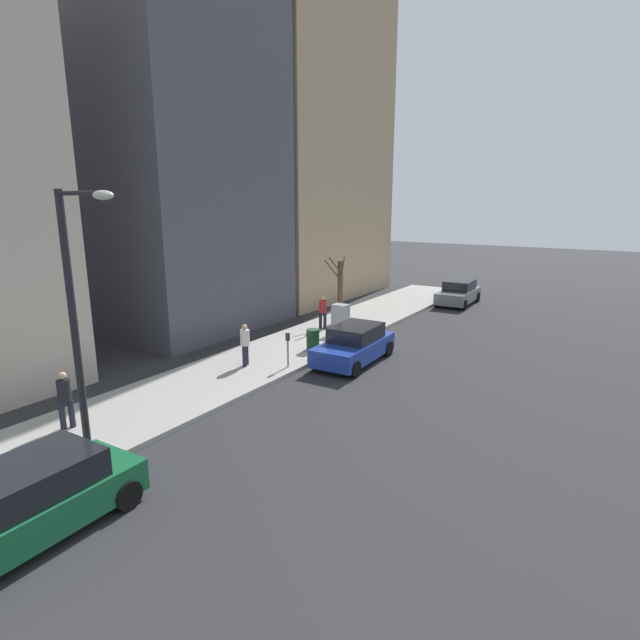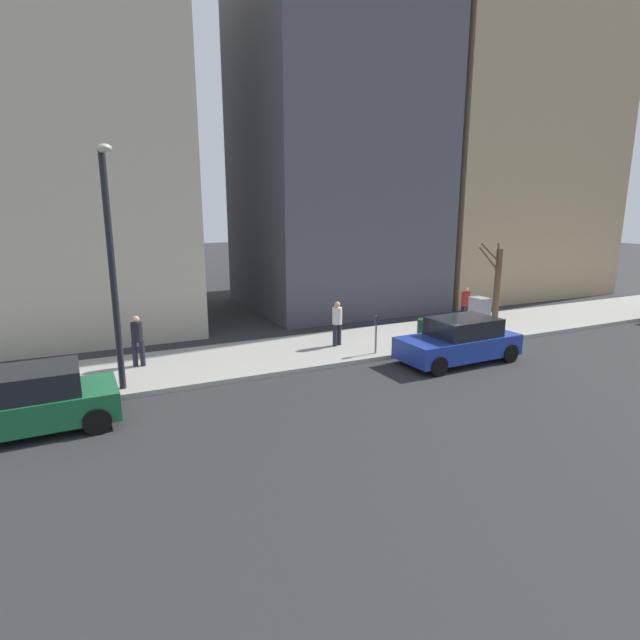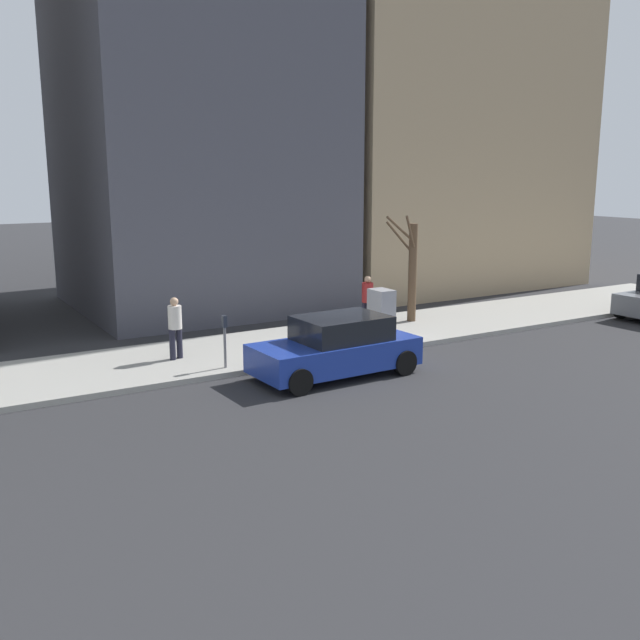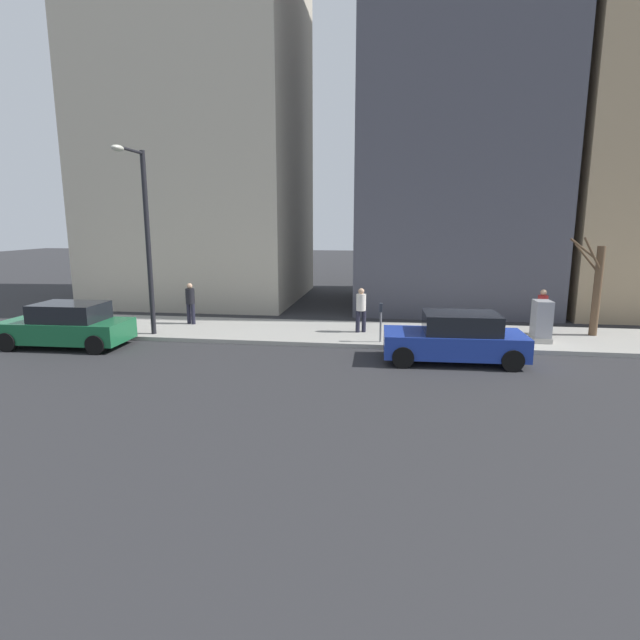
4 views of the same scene
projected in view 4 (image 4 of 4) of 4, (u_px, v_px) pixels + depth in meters
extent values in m
plane|color=#2B2B2D|center=(476.00, 353.00, 16.36)|extent=(120.00, 120.00, 0.00)
cube|color=#9E9B93|center=(467.00, 337.00, 18.29)|extent=(4.00, 36.00, 0.15)
cube|color=#1E389E|center=(453.00, 344.00, 15.21)|extent=(1.92, 4.25, 0.70)
cube|color=black|center=(461.00, 323.00, 15.06)|extent=(1.66, 2.24, 0.60)
cylinder|color=black|center=(403.00, 357.00, 14.60)|extent=(0.24, 0.65, 0.64)
cylinder|color=black|center=(400.00, 344.00, 16.26)|extent=(0.24, 0.65, 0.64)
cylinder|color=black|center=(512.00, 361.00, 14.25)|extent=(0.24, 0.65, 0.64)
cylinder|color=black|center=(498.00, 346.00, 15.91)|extent=(0.24, 0.65, 0.64)
cube|color=#196038|center=(66.00, 330.00, 17.05)|extent=(1.90, 4.24, 0.70)
cube|color=black|center=(70.00, 312.00, 16.91)|extent=(1.65, 2.24, 0.60)
cylinder|color=black|center=(7.00, 342.00, 16.45)|extent=(0.24, 0.65, 0.64)
cylinder|color=black|center=(41.00, 331.00, 18.11)|extent=(0.24, 0.65, 0.64)
cylinder|color=black|center=(96.00, 345.00, 16.09)|extent=(0.24, 0.65, 0.64)
cylinder|color=black|center=(122.00, 333.00, 17.75)|extent=(0.24, 0.65, 0.64)
cylinder|color=slate|center=(381.00, 327.00, 17.11)|extent=(0.07, 0.07, 1.05)
cube|color=#2D333D|center=(381.00, 308.00, 16.98)|extent=(0.14, 0.10, 0.30)
cube|color=#A8A399|center=(540.00, 339.00, 17.26)|extent=(0.83, 0.61, 0.18)
cube|color=#939399|center=(542.00, 319.00, 17.12)|extent=(0.75, 0.55, 1.25)
cylinder|color=black|center=(148.00, 245.00, 17.85)|extent=(0.18, 0.18, 6.50)
cylinder|color=black|center=(130.00, 150.00, 16.46)|extent=(1.60, 0.10, 0.10)
ellipsoid|color=beige|center=(118.00, 148.00, 15.69)|extent=(0.56, 0.32, 0.20)
cylinder|color=brown|center=(597.00, 291.00, 17.92)|extent=(0.28, 0.28, 3.23)
cylinder|color=brown|center=(593.00, 254.00, 17.36)|extent=(0.76, 0.93, 1.23)
cylinder|color=brown|center=(587.00, 259.00, 18.00)|extent=(0.56, 0.80, 1.11)
cylinder|color=brown|center=(585.00, 250.00, 17.73)|extent=(0.11, 1.10, 0.89)
cylinder|color=#14381E|center=(452.00, 328.00, 17.22)|extent=(0.56, 0.56, 0.90)
cylinder|color=#1E1E2D|center=(543.00, 324.00, 18.22)|extent=(0.16, 0.16, 0.82)
cylinder|color=#1E1E2D|center=(539.00, 322.00, 18.46)|extent=(0.16, 0.16, 0.82)
cylinder|color=#A52323|center=(543.00, 304.00, 18.20)|extent=(0.36, 0.36, 0.62)
sphere|color=tan|center=(544.00, 292.00, 18.12)|extent=(0.22, 0.22, 0.22)
cylinder|color=#1E1E2D|center=(364.00, 321.00, 18.70)|extent=(0.16, 0.16, 0.82)
cylinder|color=#1E1E2D|center=(358.00, 321.00, 18.65)|extent=(0.16, 0.16, 0.82)
cylinder|color=silver|center=(361.00, 302.00, 18.54)|extent=(0.36, 0.36, 0.62)
sphere|color=tan|center=(361.00, 291.00, 18.45)|extent=(0.22, 0.22, 0.22)
cylinder|color=#1E1E2D|center=(193.00, 314.00, 20.14)|extent=(0.16, 0.16, 0.82)
cylinder|color=#1E1E2D|center=(189.00, 314.00, 20.26)|extent=(0.16, 0.16, 0.82)
cylinder|color=black|center=(190.00, 296.00, 20.07)|extent=(0.36, 0.36, 0.62)
sphere|color=tan|center=(190.00, 286.00, 19.98)|extent=(0.22, 0.22, 0.22)
cube|color=#4C4C56|center=(455.00, 109.00, 24.24)|extent=(9.03, 9.03, 19.24)
cube|color=#BCB29E|center=(199.00, 11.00, 25.59)|extent=(10.15, 10.15, 29.70)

